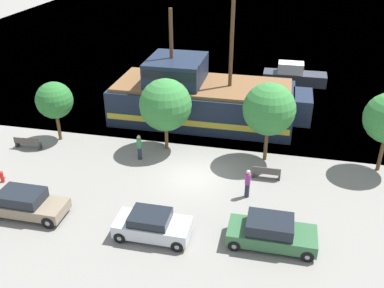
% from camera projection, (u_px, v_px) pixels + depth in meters
% --- Properties ---
extents(ground_plane, '(160.00, 160.00, 0.00)m').
position_uv_depth(ground_plane, '(194.00, 176.00, 26.91)').
color(ground_plane, gray).
extents(water_surface, '(80.00, 80.00, 0.00)m').
position_uv_depth(water_surface, '(255.00, 24.00, 64.78)').
color(water_surface, '#33566B').
rests_on(water_surface, ground).
extents(pirate_ship, '(15.30, 5.94, 9.60)m').
position_uv_depth(pirate_ship, '(201.00, 98.00, 33.56)').
color(pirate_ship, '#192338').
rests_on(pirate_ship, water_surface).
extents(moored_boat_dockside, '(5.39, 2.40, 1.69)m').
position_uv_depth(moored_boat_dockside, '(164.00, 79.00, 40.92)').
color(moored_boat_dockside, maroon).
rests_on(moored_boat_dockside, water_surface).
extents(moored_boat_outer, '(5.99, 2.00, 2.06)m').
position_uv_depth(moored_boat_outer, '(294.00, 76.00, 41.44)').
color(moored_boat_outer, '#2D333D').
rests_on(moored_boat_outer, water_surface).
extents(parked_car_curb_front, '(4.52, 1.84, 1.46)m').
position_uv_depth(parked_car_curb_front, '(24.00, 203.00, 23.17)').
color(parked_car_curb_front, '#7F705B').
rests_on(parked_car_curb_front, ground_plane).
extents(parked_car_curb_mid, '(4.34, 1.92, 1.52)m').
position_uv_depth(parked_car_curb_mid, '(271.00, 232.00, 21.02)').
color(parked_car_curb_mid, '#2D5B38').
rests_on(parked_car_curb_mid, ground_plane).
extents(parked_car_curb_rear, '(3.83, 1.82, 1.41)m').
position_uv_depth(parked_car_curb_rear, '(152.00, 225.00, 21.57)').
color(parked_car_curb_rear, '#B7BCC6').
rests_on(parked_car_curb_rear, ground_plane).
extents(fire_hydrant, '(0.42, 0.25, 0.76)m').
position_uv_depth(fire_hydrant, '(2.00, 176.00, 26.17)').
color(fire_hydrant, red).
rests_on(fire_hydrant, ground_plane).
extents(bench_promenade_east, '(1.89, 0.45, 0.85)m').
position_uv_depth(bench_promenade_east, '(27.00, 143.00, 29.95)').
color(bench_promenade_east, '#4C4742').
rests_on(bench_promenade_east, ground_plane).
extents(bench_promenade_west, '(1.72, 0.45, 0.85)m').
position_uv_depth(bench_promenade_west, '(267.00, 173.00, 26.48)').
color(bench_promenade_west, '#4C4742').
rests_on(bench_promenade_west, ground_plane).
extents(pedestrian_walking_near, '(0.32, 0.32, 1.81)m').
position_uv_depth(pedestrian_walking_near, '(248.00, 183.00, 24.54)').
color(pedestrian_walking_near, '#232838').
rests_on(pedestrian_walking_near, ground_plane).
extents(pedestrian_walking_far, '(0.32, 0.32, 1.79)m').
position_uv_depth(pedestrian_walking_far, '(139.00, 147.00, 28.40)').
color(pedestrian_walking_far, '#232838').
rests_on(pedestrian_walking_far, ground_plane).
extents(tree_row_east, '(2.60, 2.60, 4.37)m').
position_uv_depth(tree_row_east, '(54.00, 100.00, 29.94)').
color(tree_row_east, brown).
rests_on(tree_row_east, ground_plane).
extents(tree_row_mideast, '(3.54, 3.54, 5.09)m').
position_uv_depth(tree_row_mideast, '(165.00, 105.00, 28.59)').
color(tree_row_mideast, brown).
rests_on(tree_row_mideast, ground_plane).
extents(tree_row_midwest, '(3.37, 3.37, 5.38)m').
position_uv_depth(tree_row_midwest, '(269.00, 109.00, 27.04)').
color(tree_row_midwest, brown).
rests_on(tree_row_midwest, ground_plane).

